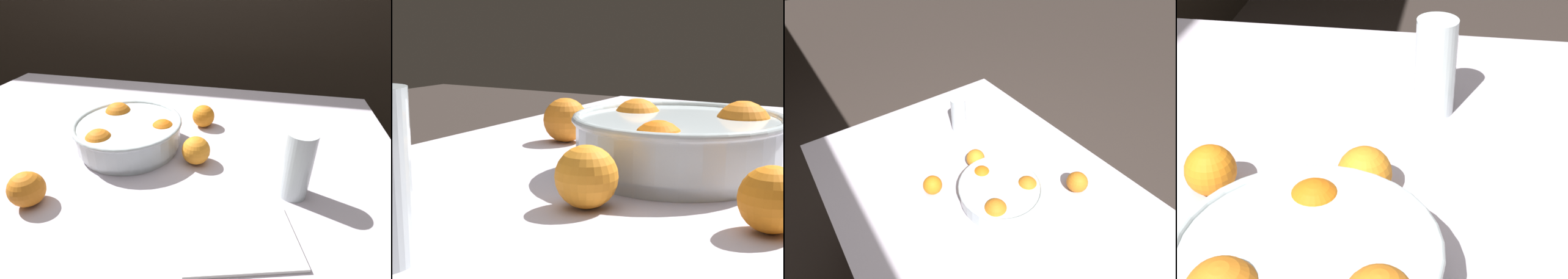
# 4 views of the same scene
# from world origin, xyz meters

# --- Properties ---
(fruit_bowl) EXTENTS (0.29, 0.29, 0.10)m
(fruit_bowl) POSITION_xyz_m (-0.00, -0.02, 0.81)
(fruit_bowl) COLOR silver
(fruit_bowl) RESTS_ON dining_table
(juice_glass) EXTENTS (0.06, 0.06, 0.16)m
(juice_glass) POSITION_xyz_m (0.43, -0.13, 0.83)
(juice_glass) COLOR #F4A314
(juice_glass) RESTS_ON dining_table
(orange_loose_near_bowl) EXTENTS (0.07, 0.07, 0.07)m
(orange_loose_near_bowl) POSITION_xyz_m (0.17, 0.15, 0.79)
(orange_loose_near_bowl) COLOR orange
(orange_loose_near_bowl) RESTS_ON dining_table
(orange_loose_aside) EXTENTS (0.07, 0.07, 0.07)m
(orange_loose_aside) POSITION_xyz_m (0.19, -0.06, 0.80)
(orange_loose_aside) COLOR orange
(orange_loose_aside) RESTS_ON dining_table
(napkin) EXTENTS (0.25, 0.21, 0.01)m
(napkin) POSITION_xyz_m (0.33, -0.29, 0.76)
(napkin) COLOR white
(napkin) RESTS_ON dining_table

